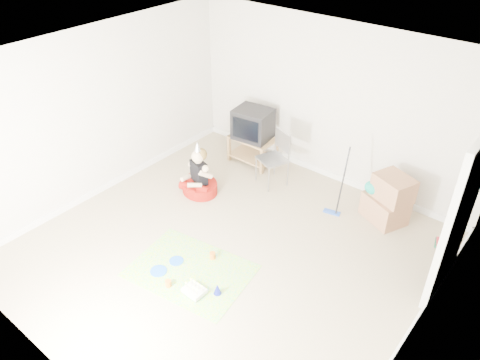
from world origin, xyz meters
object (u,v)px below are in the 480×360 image
Objects in this scene: seated_woman at (199,181)px; tv_stand at (253,148)px; crt_tv at (253,124)px; cardboard_boxes at (388,199)px; folding_chair at (272,159)px; birthday_cake at (194,291)px.

tv_stand is at bearing 86.05° from seated_woman.
cardboard_boxes is at bearing -8.90° from crt_tv.
seated_woman reaches higher than tv_stand.
folding_chair is (0.66, -0.34, -0.29)m from crt_tv.
birthday_cake is at bearing -72.33° from crt_tv.
crt_tv is 0.80× the size of cardboard_boxes.
crt_tv is (0.00, -0.00, 0.46)m from tv_stand.
tv_stand is 1.29× the size of crt_tv.
tv_stand is at bearing 152.97° from folding_chair.
folding_chair reaches higher than tv_stand.
folding_chair reaches higher than seated_woman.
seated_woman reaches higher than cardboard_boxes.
crt_tv reaches higher than cardboard_boxes.
crt_tv is at bearing -63.43° from tv_stand.
birthday_cake is at bearing -64.90° from tv_stand.
folding_chair is 2.70m from birthday_cake.
seated_woman is at bearing -93.95° from tv_stand.
folding_chair reaches higher than cardboard_boxes.
folding_chair is at bearing -34.46° from crt_tv.
crt_tv is 2.32× the size of birthday_cake.
cardboard_boxes is (1.87, 0.27, -0.10)m from folding_chair.
seated_woman is (-0.09, -1.27, -0.09)m from tv_stand.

